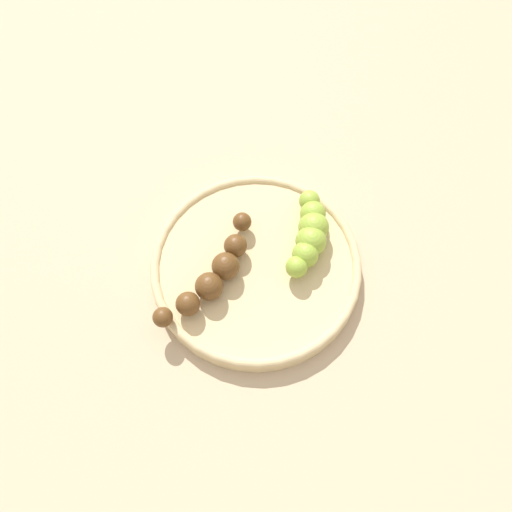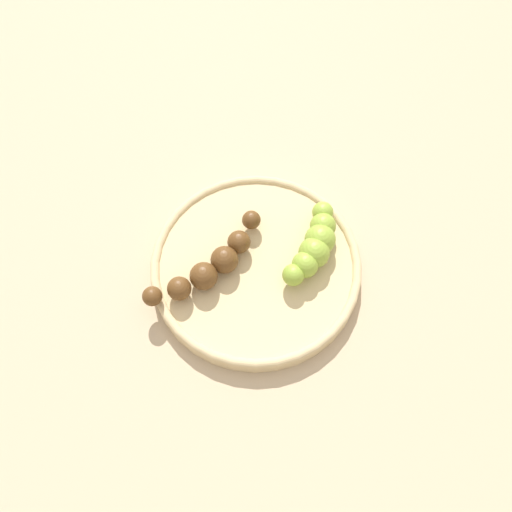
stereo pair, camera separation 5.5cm
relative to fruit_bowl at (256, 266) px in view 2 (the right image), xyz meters
name	(u,v)px [view 2 (the right image)]	position (x,y,z in m)	size (l,w,h in m)	color
ground_plane	(256,271)	(0.00, 0.00, -0.01)	(2.40, 2.40, 0.00)	tan
fruit_bowl	(256,266)	(0.00, 0.00, 0.00)	(0.23, 0.23, 0.02)	#D1B784
banana_overripe	(211,265)	(0.03, 0.04, 0.02)	(0.05, 0.16, 0.03)	#593819
banana_green	(315,245)	(-0.03, -0.06, 0.02)	(0.06, 0.10, 0.03)	#8CAD38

